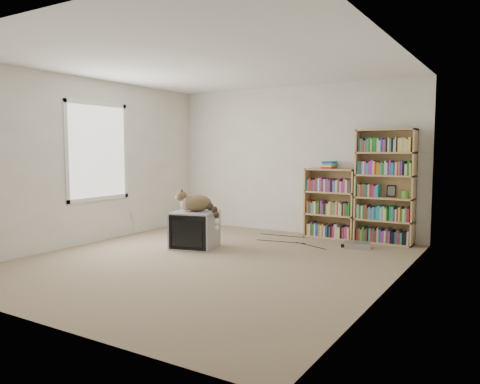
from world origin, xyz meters
The scene contains 17 objects.
floor centered at (0.00, 0.00, 0.00)m, with size 4.50×5.00×0.01m, color tan.
wall_back centered at (0.00, 2.50, 1.25)m, with size 4.50×0.02×2.50m, color white.
wall_front centered at (0.00, -2.50, 1.25)m, with size 4.50×0.02×2.50m, color white.
wall_left centered at (-2.25, 0.00, 1.25)m, with size 0.02×5.00×2.50m, color white.
wall_right centered at (2.25, 0.00, 1.25)m, with size 0.02×5.00×2.50m, color white.
ceiling centered at (0.00, 0.00, 2.50)m, with size 4.50×5.00×0.02m, color white.
window centered at (-2.24, 0.20, 1.40)m, with size 0.02×1.22×1.52m, color white.
crt_tv centered at (-0.67, 0.57, 0.26)m, with size 0.73×0.69×0.53m.
cat centered at (-0.61, 0.61, 0.62)m, with size 0.75×0.49×0.53m.
bookcase_tall centered at (1.60, 2.36, 0.83)m, with size 0.87×0.30×1.74m.
bookcase_short centered at (0.74, 2.36, 0.52)m, with size 0.82×0.30×1.12m.
book_stack centered at (0.71, 2.37, 1.18)m, with size 0.21×0.27×0.12m, color red.
green_mug centered at (1.90, 2.34, 0.76)m, with size 0.10×0.10×0.11m, color #54B834.
framed_print centered at (1.68, 2.44, 0.80)m, with size 0.13×0.01×0.18m, color black.
dvd_player centered at (1.37, 1.79, 0.04)m, with size 0.37×0.26×0.08m, color #9F9EA3.
wall_outlet centered at (-2.24, 0.92, 0.32)m, with size 0.01×0.08×0.13m, color silver.
floor_cables centered at (0.29, 1.79, 0.00)m, with size 1.20×0.70×0.01m, color black, non-canonical shape.
Camera 1 is at (3.40, -4.83, 1.43)m, focal length 35.00 mm.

